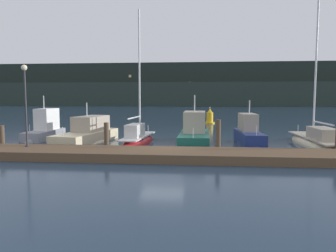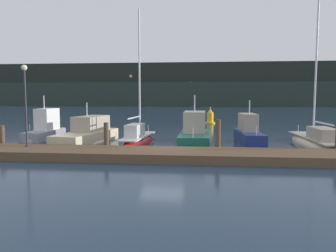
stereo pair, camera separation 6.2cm
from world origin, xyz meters
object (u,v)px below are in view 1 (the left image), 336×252
at_px(motorboat_berth_2, 87,138).
at_px(channel_buoy, 210,117).
at_px(sailboat_berth_6, 317,144).
at_px(dock_lamppost, 25,93).
at_px(motorboat_berth_1, 45,134).
at_px(motorboat_berth_5, 249,138).
at_px(sailboat_berth_3, 138,141).
at_px(motorboat_berth_4, 194,138).

distance_m(motorboat_berth_2, channel_buoy, 18.72).
bearing_deg(sailboat_berth_6, dock_lamppost, -164.39).
xyz_separation_m(motorboat_berth_1, sailboat_berth_6, (19.12, -1.54, -0.28)).
relative_size(motorboat_berth_2, motorboat_berth_5, 1.36).
xyz_separation_m(sailboat_berth_3, motorboat_berth_4, (3.80, 0.65, 0.21)).
bearing_deg(motorboat_berth_4, sailboat_berth_6, -3.39).
xyz_separation_m(motorboat_berth_2, sailboat_berth_6, (15.33, -0.11, -0.21)).
bearing_deg(motorboat_berth_4, motorboat_berth_2, -177.24).
bearing_deg(motorboat_berth_4, motorboat_berth_5, -0.96).
bearing_deg(motorboat_berth_1, motorboat_berth_2, -20.73).
distance_m(motorboat_berth_1, channel_buoy, 19.66).
bearing_deg(sailboat_berth_6, motorboat_berth_1, 175.38).
relative_size(motorboat_berth_1, channel_buoy, 2.46).
bearing_deg(dock_lamppost, channel_buoy, 63.65).
xyz_separation_m(sailboat_berth_6, channel_buoy, (-6.45, 16.58, 0.58)).
relative_size(motorboat_berth_1, sailboat_berth_6, 0.41).
height_order(motorboat_berth_1, motorboat_berth_2, motorboat_berth_1).
distance_m(motorboat_berth_1, motorboat_berth_2, 4.05).
height_order(motorboat_berth_2, sailboat_berth_3, sailboat_berth_3).
bearing_deg(channel_buoy, motorboat_berth_1, -130.13).
distance_m(motorboat_berth_5, channel_buoy, 16.32).
xyz_separation_m(motorboat_berth_1, motorboat_berth_2, (3.79, -1.43, -0.06)).
distance_m(motorboat_berth_1, sailboat_berth_6, 19.18).
distance_m(motorboat_berth_2, sailboat_berth_3, 3.63).
bearing_deg(channel_buoy, dock_lamppost, -116.35).
distance_m(motorboat_berth_2, dock_lamppost, 5.99).
xyz_separation_m(sailboat_berth_6, dock_lamppost, (-17.01, -4.75, 3.27)).
height_order(motorboat_berth_4, sailboat_berth_6, sailboat_berth_6).
bearing_deg(dock_lamppost, motorboat_berth_5, 22.05).
xyz_separation_m(motorboat_berth_5, dock_lamppost, (-12.74, -5.16, 2.99)).
relative_size(motorboat_berth_2, sailboat_berth_3, 0.73).
distance_m(motorboat_berth_2, motorboat_berth_5, 11.06).
distance_m(motorboat_berth_4, sailboat_berth_6, 7.93).
bearing_deg(sailboat_berth_6, channel_buoy, 111.24).
height_order(motorboat_berth_1, sailboat_berth_3, sailboat_berth_3).
height_order(motorboat_berth_1, motorboat_berth_5, motorboat_berth_1).
xyz_separation_m(sailboat_berth_3, dock_lamppost, (-5.30, -4.57, 3.21)).
bearing_deg(motorboat_berth_1, dock_lamppost, -71.54).
relative_size(sailboat_berth_3, channel_buoy, 4.99).
height_order(motorboat_berth_2, motorboat_berth_4, motorboat_berth_4).
height_order(motorboat_berth_5, sailboat_berth_6, sailboat_berth_6).
height_order(sailboat_berth_3, channel_buoy, sailboat_berth_3).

